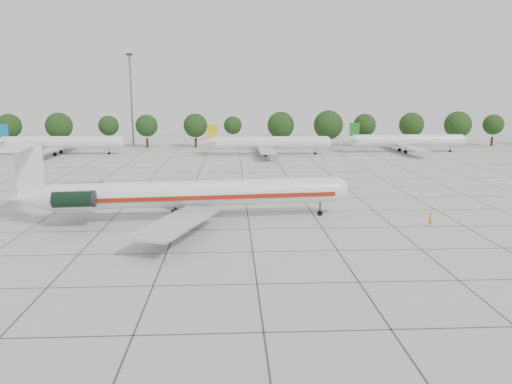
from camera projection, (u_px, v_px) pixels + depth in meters
ground at (250, 229)px, 54.30m from camera, size 260.00×260.00×0.00m
apron_joints at (246, 200)px, 69.00m from camera, size 170.00×170.00×0.02m
main_airliner at (179, 194)px, 57.27m from camera, size 38.85×30.43×9.12m
ground_crew at (430, 219)px, 55.43m from camera, size 0.68×0.62×1.57m
bg_airliner_b at (61, 143)px, 119.82m from camera, size 28.24×27.20×7.40m
bg_airliner_c at (268, 143)px, 119.36m from camera, size 28.24×27.20×7.40m
bg_airliner_d at (406, 141)px, 124.89m from camera, size 28.24×27.20×7.40m
tree_line at (195, 125)px, 135.87m from camera, size 249.86×8.44×10.22m
floodlight_mast at (131, 94)px, 140.24m from camera, size 1.60×1.60×25.45m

